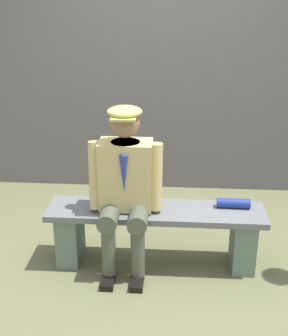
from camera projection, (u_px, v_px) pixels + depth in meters
The scene contains 5 objects.
ground_plane at pixel (155, 262), 3.95m from camera, with size 30.00×30.00×0.00m, color #676845.
bench at pixel (156, 228), 3.83m from camera, with size 1.74×0.40×0.49m.
seated_man at pixel (125, 182), 3.64m from camera, with size 0.58×0.57×1.33m.
rolled_magazine at pixel (233, 203), 3.78m from camera, with size 0.08×0.08×0.26m, color navy.
stadium_wall at pixel (164, 88), 5.10m from camera, with size 12.00×0.24×2.23m, color #635E61.
Camera 1 is at (-0.15, 3.38, 2.18)m, focal length 50.53 mm.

